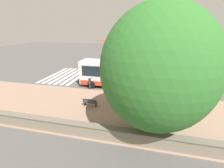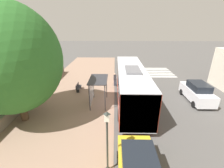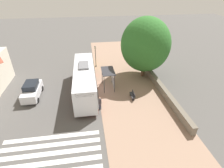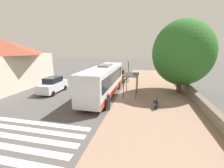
# 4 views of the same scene
# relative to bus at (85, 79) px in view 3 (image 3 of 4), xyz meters

# --- Properties ---
(ground_plane) EXTENTS (120.00, 120.00, 0.00)m
(ground_plane) POSITION_rel_bus_xyz_m (-1.66, -0.39, -1.91)
(ground_plane) COLOR #514F4C
(ground_plane) RESTS_ON ground
(sidewalk_plaza) EXTENTS (9.00, 44.00, 0.02)m
(sidewalk_plaza) POSITION_rel_bus_xyz_m (-6.16, -0.39, -1.90)
(sidewalk_plaza) COLOR #937560
(sidewalk_plaza) RESTS_ON ground
(crosswalk_stripes) EXTENTS (9.00, 5.25, 0.01)m
(crosswalk_stripes) POSITION_rel_bus_xyz_m (3.34, 10.09, -1.91)
(crosswalk_stripes) COLOR silver
(crosswalk_stripes) RESTS_ON ground
(stone_wall) EXTENTS (0.60, 20.00, 1.02)m
(stone_wall) POSITION_rel_bus_xyz_m (-10.21, -0.39, -1.40)
(stone_wall) COLOR slate
(stone_wall) RESTS_ON ground
(bus) EXTENTS (2.71, 11.27, 3.70)m
(bus) POSITION_rel_bus_xyz_m (0.00, 0.00, 0.00)
(bus) COLOR silver
(bus) RESTS_ON ground
(bus_shelter) EXTENTS (1.69, 2.99, 2.64)m
(bus_shelter) POSITION_rel_bus_xyz_m (-3.34, -0.67, 0.26)
(bus_shelter) COLOR #2D2D33
(bus_shelter) RESTS_ON ground
(pedestrian) EXTENTS (0.34, 0.23, 1.70)m
(pedestrian) POSITION_rel_bus_xyz_m (-1.60, 4.09, -0.92)
(pedestrian) COLOR #2D3347
(pedestrian) RESTS_ON ground
(bench) EXTENTS (0.40, 1.46, 0.88)m
(bench) POSITION_rel_bus_xyz_m (-5.96, 2.41, -1.44)
(bench) COLOR #333338
(bench) RESTS_ON ground
(street_lamp_near) EXTENTS (0.28, 0.28, 3.75)m
(street_lamp_near) POSITION_rel_bus_xyz_m (-1.98, -8.09, 0.33)
(street_lamp_near) COLOR #2D332D
(street_lamp_near) RESTS_ON ground
(shade_tree) EXTENTS (7.24, 7.24, 9.06)m
(shade_tree) POSITION_rel_bus_xyz_m (-9.10, -3.49, 3.15)
(shade_tree) COLOR brown
(shade_tree) RESTS_ON ground
(parked_car_behind_bus) EXTENTS (2.00, 3.90, 1.94)m
(parked_car_behind_bus) POSITION_rel_bus_xyz_m (-0.47, -8.76, -0.97)
(parked_car_behind_bus) COLOR gold
(parked_car_behind_bus) RESTS_ON ground
(parked_car_far_lane) EXTENTS (1.95, 4.35, 1.99)m
(parked_car_far_lane) POSITION_rel_bus_xyz_m (6.81, 0.13, -0.95)
(parked_car_far_lane) COLOR silver
(parked_car_far_lane) RESTS_ON ground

